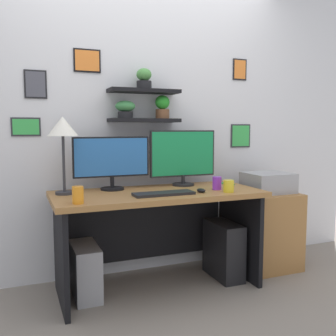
{
  "coord_description": "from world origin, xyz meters",
  "views": [
    {
      "loc": [
        -0.99,
        -2.66,
        1.23
      ],
      "look_at": [
        0.1,
        0.05,
        0.92
      ],
      "focal_mm": 40.86,
      "sensor_mm": 36.0,
      "label": 1
    }
  ],
  "objects_px": {
    "desk": "(156,218)",
    "cell_phone": "(227,184)",
    "pen_cup": "(217,183)",
    "desk_lamp": "(63,130)",
    "printer": "(268,182)",
    "computer_tower_left": "(85,271)",
    "drawer_cabinet": "(267,229)",
    "computer_tower_right": "(223,250)",
    "monitor_left": "(112,160)",
    "water_cup": "(78,195)",
    "computer_mouse": "(201,190)",
    "keyboard": "(164,194)",
    "monitor_right": "(183,156)",
    "coffee_mug": "(229,186)"
  },
  "relations": [
    {
      "from": "printer",
      "to": "computer_tower_left",
      "type": "xyz_separation_m",
      "value": [
        -1.6,
        -0.02,
        -0.56
      ]
    },
    {
      "from": "monitor_right",
      "to": "printer",
      "type": "xyz_separation_m",
      "value": [
        0.75,
        -0.14,
        -0.24
      ]
    },
    {
      "from": "drawer_cabinet",
      "to": "monitor_right",
      "type": "bearing_deg",
      "value": 169.82
    },
    {
      "from": "computer_mouse",
      "to": "water_cup",
      "type": "distance_m",
      "value": 0.92
    },
    {
      "from": "printer",
      "to": "pen_cup",
      "type": "bearing_deg",
      "value": -164.39
    },
    {
      "from": "desk",
      "to": "cell_phone",
      "type": "relative_size",
      "value": 11.15
    },
    {
      "from": "keyboard",
      "to": "computer_tower_right",
      "type": "bearing_deg",
      "value": 14.76
    },
    {
      "from": "drawer_cabinet",
      "to": "printer",
      "type": "xyz_separation_m",
      "value": [
        0.0,
        -0.0,
        0.42
      ]
    },
    {
      "from": "cell_phone",
      "to": "printer",
      "type": "distance_m",
      "value": 0.38
    },
    {
      "from": "desk_lamp",
      "to": "computer_tower_right",
      "type": "height_order",
      "value": "desk_lamp"
    },
    {
      "from": "monitor_right",
      "to": "cell_phone",
      "type": "distance_m",
      "value": 0.45
    },
    {
      "from": "monitor_left",
      "to": "keyboard",
      "type": "relative_size",
      "value": 1.35
    },
    {
      "from": "computer_mouse",
      "to": "drawer_cabinet",
      "type": "bearing_deg",
      "value": 17.13
    },
    {
      "from": "coffee_mug",
      "to": "computer_tower_right",
      "type": "xyz_separation_m",
      "value": [
        0.09,
        0.22,
        -0.57
      ]
    },
    {
      "from": "computer_mouse",
      "to": "coffee_mug",
      "type": "distance_m",
      "value": 0.21
    },
    {
      "from": "computer_mouse",
      "to": "coffee_mug",
      "type": "xyz_separation_m",
      "value": [
        0.2,
        -0.06,
        0.03
      ]
    },
    {
      "from": "desk",
      "to": "computer_tower_right",
      "type": "xyz_separation_m",
      "value": [
        0.57,
        -0.05,
        -0.31
      ]
    },
    {
      "from": "coffee_mug",
      "to": "computer_tower_right",
      "type": "height_order",
      "value": "coffee_mug"
    },
    {
      "from": "desk",
      "to": "desk_lamp",
      "type": "relative_size",
      "value": 2.81
    },
    {
      "from": "cell_phone",
      "to": "drawer_cabinet",
      "type": "xyz_separation_m",
      "value": [
        0.38,
        -0.05,
        -0.42
      ]
    },
    {
      "from": "desk",
      "to": "pen_cup",
      "type": "height_order",
      "value": "pen_cup"
    },
    {
      "from": "desk",
      "to": "keyboard",
      "type": "bearing_deg",
      "value": -94.04
    },
    {
      "from": "printer",
      "to": "water_cup",
      "type": "bearing_deg",
      "value": -169.03
    },
    {
      "from": "desk",
      "to": "printer",
      "type": "bearing_deg",
      "value": 1.53
    },
    {
      "from": "coffee_mug",
      "to": "water_cup",
      "type": "bearing_deg",
      "value": -178.67
    },
    {
      "from": "computer_tower_left",
      "to": "computer_tower_right",
      "type": "distance_m",
      "value": 1.12
    },
    {
      "from": "desk",
      "to": "keyboard",
      "type": "height_order",
      "value": "keyboard"
    },
    {
      "from": "keyboard",
      "to": "water_cup",
      "type": "bearing_deg",
      "value": -171.74
    },
    {
      "from": "keyboard",
      "to": "desk_lamp",
      "type": "xyz_separation_m",
      "value": [
        -0.65,
        0.3,
        0.45
      ]
    },
    {
      "from": "keyboard",
      "to": "computer_mouse",
      "type": "distance_m",
      "value": 0.3
    },
    {
      "from": "pen_cup",
      "to": "desk_lamp",
      "type": "bearing_deg",
      "value": 168.51
    },
    {
      "from": "desk",
      "to": "coffee_mug",
      "type": "distance_m",
      "value": 0.61
    },
    {
      "from": "coffee_mug",
      "to": "desk_lamp",
      "type": "bearing_deg",
      "value": 162.52
    },
    {
      "from": "pen_cup",
      "to": "printer",
      "type": "height_order",
      "value": "pen_cup"
    },
    {
      "from": "desk_lamp",
      "to": "pen_cup",
      "type": "xyz_separation_m",
      "value": [
        1.12,
        -0.23,
        -0.41
      ]
    },
    {
      "from": "drawer_cabinet",
      "to": "computer_tower_right",
      "type": "height_order",
      "value": "drawer_cabinet"
    },
    {
      "from": "water_cup",
      "to": "drawer_cabinet",
      "type": "relative_size",
      "value": 0.17
    },
    {
      "from": "monitor_right",
      "to": "water_cup",
      "type": "distance_m",
      "value": 1.06
    },
    {
      "from": "computer_tower_left",
      "to": "computer_tower_right",
      "type": "height_order",
      "value": "computer_tower_right"
    },
    {
      "from": "pen_cup",
      "to": "computer_tower_right",
      "type": "distance_m",
      "value": 0.59
    },
    {
      "from": "computer_mouse",
      "to": "desk_lamp",
      "type": "height_order",
      "value": "desk_lamp"
    },
    {
      "from": "desk",
      "to": "monitor_right",
      "type": "relative_size",
      "value": 2.73
    },
    {
      "from": "monitor_right",
      "to": "printer",
      "type": "distance_m",
      "value": 0.8
    },
    {
      "from": "pen_cup",
      "to": "monitor_right",
      "type": "bearing_deg",
      "value": 116.81
    },
    {
      "from": "printer",
      "to": "monitor_left",
      "type": "bearing_deg",
      "value": 174.3
    },
    {
      "from": "monitor_left",
      "to": "computer_tower_right",
      "type": "relative_size",
      "value": 1.3
    },
    {
      "from": "drawer_cabinet",
      "to": "printer",
      "type": "bearing_deg",
      "value": -90.0
    },
    {
      "from": "cell_phone",
      "to": "water_cup",
      "type": "distance_m",
      "value": 1.36
    },
    {
      "from": "pen_cup",
      "to": "water_cup",
      "type": "relative_size",
      "value": 0.91
    },
    {
      "from": "desk_lamp",
      "to": "printer",
      "type": "relative_size",
      "value": 1.46
    }
  ]
}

